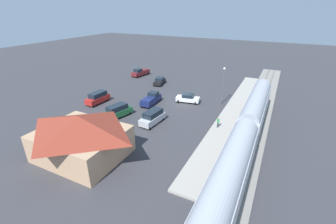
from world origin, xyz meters
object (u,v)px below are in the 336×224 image
at_px(pickup_maroon, 140,72).
at_px(sedan_white, 188,98).
at_px(sedan_black, 160,81).
at_px(station_building, 81,136).
at_px(light_pole_near_platform, 223,81).
at_px(suv_green, 118,111).
at_px(pedestrian_on_platform, 218,122).
at_px(pickup_navy, 151,99).
at_px(suv_silver, 153,117).
at_px(suv_red, 98,98).

height_order(pickup_maroon, sedan_white, pickup_maroon).
distance_m(sedan_black, sedan_white, 13.10).
bearing_deg(sedan_black, pickup_maroon, -27.60).
bearing_deg(station_building, light_pole_near_platform, -114.58).
relative_size(sedan_black, pickup_maroon, 0.84).
bearing_deg(suv_green, light_pole_near_platform, -136.82).
bearing_deg(pedestrian_on_platform, pickup_maroon, -36.84).
relative_size(pedestrian_on_platform, light_pole_near_platform, 0.24).
bearing_deg(sedan_black, pickup_navy, 111.02).
distance_m(sedan_black, suv_silver, 20.71).
height_order(station_building, pickup_navy, station_building).
height_order(sedan_black, sedan_white, same).
xyz_separation_m(sedan_black, pickup_maroon, (8.25, -4.31, 0.15)).
bearing_deg(sedan_white, pedestrian_on_platform, 135.36).
relative_size(station_building, light_pole_near_platform, 1.51).
height_order(suv_red, suv_green, same).
relative_size(pedestrian_on_platform, suv_green, 0.33).
bearing_deg(station_building, suv_green, -74.27).
distance_m(station_building, light_pole_near_platform, 26.98).
height_order(station_building, suv_green, station_building).
xyz_separation_m(pickup_maroon, light_pole_near_platform, (-24.91, 10.15, 3.57)).
height_order(suv_green, light_pole_near_platform, light_pole_near_platform).
bearing_deg(suv_green, pickup_navy, -105.51).
bearing_deg(station_building, pickup_navy, -86.96).
distance_m(pickup_maroon, sedan_white, 22.34).
distance_m(pickup_navy, suv_silver, 8.34).
bearing_deg(suv_green, sedan_black, -83.04).
bearing_deg(light_pole_near_platform, pickup_navy, 25.41).
relative_size(pedestrian_on_platform, suv_red, 0.34).
height_order(suv_red, sedan_black, suv_red).
bearing_deg(sedan_black, suv_silver, 115.33).
relative_size(pickup_maroon, light_pole_near_platform, 0.78).
bearing_deg(light_pole_near_platform, pedestrian_on_platform, 101.81).
xyz_separation_m(pedestrian_on_platform, suv_red, (23.81, 0.03, -0.13)).
height_order(pickup_navy, sedan_black, pickup_navy).
xyz_separation_m(suv_green, light_pole_near_platform, (-14.31, -13.43, 3.44)).
bearing_deg(suv_silver, pickup_navy, -58.22).
xyz_separation_m(sedan_black, suv_green, (-2.35, 19.27, 0.27)).
bearing_deg(suv_silver, suv_green, 4.84).
bearing_deg(station_building, sedan_white, -102.67).
xyz_separation_m(pickup_navy, suv_green, (2.12, 7.64, 0.12)).
distance_m(pedestrian_on_platform, sedan_white, 11.59).
distance_m(station_building, sedan_black, 30.87).
relative_size(station_building, suv_green, 2.09).
bearing_deg(sedan_white, light_pole_near_platform, -162.38).
relative_size(pickup_maroon, suv_green, 1.08).
xyz_separation_m(pedestrian_on_platform, sedan_white, (8.24, -8.14, -0.40)).
xyz_separation_m(pedestrian_on_platform, pickup_navy, (14.30, -4.30, -0.25)).
bearing_deg(station_building, sedan_black, -79.78).
bearing_deg(suv_silver, station_building, 73.69).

